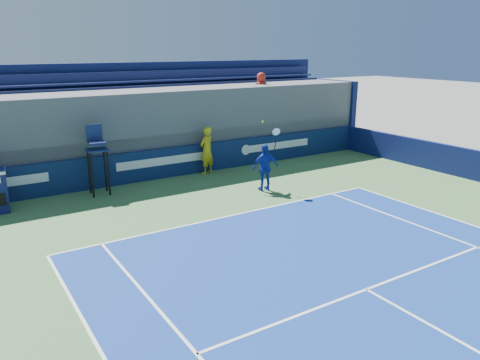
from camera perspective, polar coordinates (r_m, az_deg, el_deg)
ball_person at (r=19.20m, az=-4.08°, el=3.62°), size 0.83×0.69×1.94m
back_hoarding at (r=18.87m, az=-9.15°, el=2.05°), size 20.40×0.21×1.20m
umpire_chair at (r=17.03m, az=-17.04°, el=3.25°), size 0.76×0.76×2.48m
tennis_player at (r=16.88m, az=3.09°, el=1.54°), size 1.07×0.61×2.57m
stadium_seating at (r=20.50m, az=-11.61°, el=6.54°), size 21.00×4.05×4.40m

